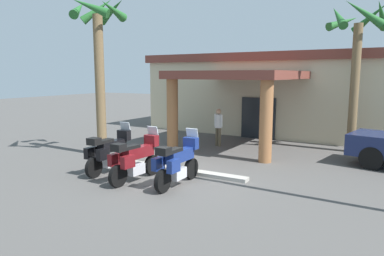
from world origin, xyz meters
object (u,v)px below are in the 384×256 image
palm_tree_roadside (99,46)px  motel_building (275,93)px  motorcycle_maroon (135,159)px  motorcycle_blue (177,162)px  motorcycle_black (109,152)px  pedestrian (218,125)px  palm_tree_near_portico (357,46)px

palm_tree_roadside → motel_building: bearing=64.7°
motorcycle_maroon → motel_building: bearing=-0.3°
motel_building → motorcycle_maroon: (-0.91, -11.46, -1.54)m
motorcycle_blue → palm_tree_roadside: bearing=68.5°
palm_tree_roadside → motorcycle_blue: bearing=-22.6°
motorcycle_black → palm_tree_roadside: bearing=46.8°
motel_building → motorcycle_blue: bearing=-85.3°
motorcycle_maroon → motorcycle_blue: same height
motel_building → pedestrian: 5.50m
motorcycle_maroon → pedestrian: (-0.11, 6.20, 0.30)m
motel_building → palm_tree_roadside: palm_tree_roadside is taller
motorcycle_blue → motel_building: bearing=3.5°
motorcycle_blue → pedestrian: pedestrian is taller
pedestrian → palm_tree_roadside: size_ratio=0.27×
palm_tree_near_portico → palm_tree_roadside: palm_tree_roadside is taller
motorcycle_black → palm_tree_near_portico: size_ratio=0.35×
motorcycle_black → motorcycle_blue: (2.75, -0.13, 0.00)m
palm_tree_roadside → pedestrian: bearing=49.8°
motel_building → palm_tree_roadside: 10.42m
motorcycle_black → motel_building: bearing=-12.6°
motorcycle_blue → palm_tree_roadside: (-4.83, 2.01, 3.68)m
pedestrian → motorcycle_blue: bearing=38.8°
pedestrian → palm_tree_roadside: palm_tree_roadside is taller
motorcycle_maroon → palm_tree_roadside: 5.52m
motel_building → pedestrian: (-1.01, -5.27, -1.24)m
motorcycle_blue → palm_tree_near_portico: bearing=-26.2°
motorcycle_black → pedestrian: 5.98m
motorcycle_maroon → palm_tree_near_portico: size_ratio=0.36×
motel_building → motorcycle_maroon: bearing=-92.2°
motorcycle_maroon → motorcycle_blue: 1.40m
motorcycle_maroon → motorcycle_blue: size_ratio=1.00×
motorcycle_blue → pedestrian: (-1.49, 5.97, 0.30)m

